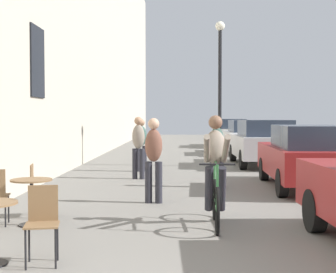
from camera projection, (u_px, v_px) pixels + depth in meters
name	position (u px, v px, depth m)	size (l,w,h in m)	color
cafe_chair_near_toward_street	(42.00, 219.00, 5.68)	(0.44, 0.44, 0.89)	black
cafe_table_mid	(31.00, 192.00, 7.67)	(0.64, 0.64, 0.72)	black
cafe_chair_mid_toward_street	(38.00, 186.00, 8.30)	(0.44, 0.44, 0.89)	black
cyclist_on_bicycle	(216.00, 173.00, 7.74)	(0.52, 1.76, 1.74)	black
pedestrian_near	(154.00, 155.00, 9.65)	(0.36, 0.27, 1.66)	#26262D
pedestrian_mid	(217.00, 148.00, 11.80)	(0.35, 0.26, 1.65)	#26262D
pedestrian_far	(138.00, 144.00, 13.39)	(0.37, 0.29, 1.69)	#26262D
pedestrian_furthest	(141.00, 142.00, 15.24)	(0.38, 0.30, 1.62)	#26262D
street_lamp	(220.00, 75.00, 16.74)	(0.32, 0.32, 4.90)	black
parked_car_second	(307.00, 156.00, 11.56)	(1.89, 4.25, 1.49)	maroon
parked_car_third	(262.00, 142.00, 17.08)	(1.88, 4.45, 1.58)	#B7B7BC
parked_car_fourth	(246.00, 136.00, 22.47)	(1.86, 4.34, 1.54)	#B7B7BC
parked_car_fifth	(230.00, 132.00, 27.93)	(1.96, 4.45, 1.56)	beige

